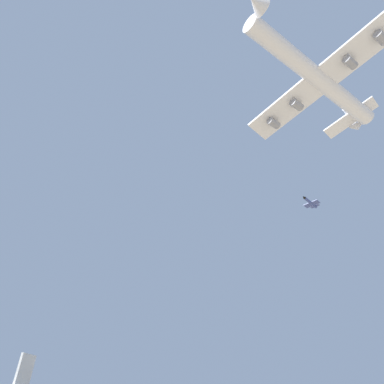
# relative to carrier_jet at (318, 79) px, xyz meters

# --- Properties ---
(carrier_jet) EXTENTS (73.72, 59.24, 21.17)m
(carrier_jet) POSITION_rel_carrier_jet_xyz_m (0.00, 0.00, 0.00)
(carrier_jet) COLOR white
(chase_jet_lead) EXTENTS (15.08, 9.07, 4.00)m
(chase_jet_lead) POSITION_rel_carrier_jet_xyz_m (-72.51, -11.08, -8.48)
(chase_jet_lead) COLOR #38478C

